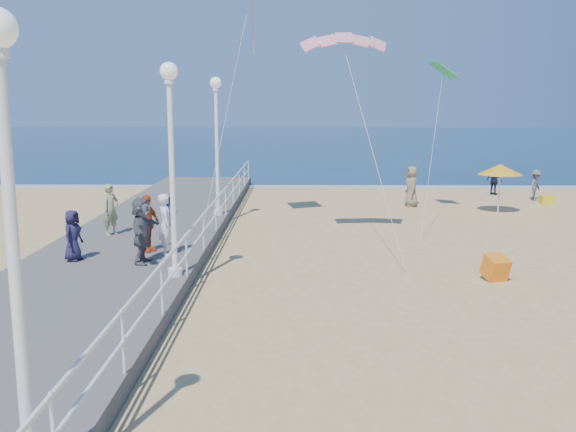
{
  "coord_description": "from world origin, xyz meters",
  "views": [
    {
      "loc": [
        -2.25,
        -15.79,
        4.74
      ],
      "look_at": [
        -2.5,
        2.0,
        1.6
      ],
      "focal_mm": 40.0,
      "sensor_mm": 36.0,
      "label": 1
    }
  ],
  "objects_px": {
    "woman_holding_toddler": "(166,225)",
    "toddler_held": "(172,210)",
    "lamp_post_near": "(10,205)",
    "beach_walker_c": "(412,186)",
    "spectator_4": "(73,235)",
    "beach_walker_b": "(494,181)",
    "lamp_post_mid": "(171,147)",
    "box_kite": "(495,270)",
    "lamp_post_far": "(217,131)",
    "spectator_3": "(146,223)",
    "beach_chair_left": "(546,200)",
    "spectator_6": "(111,210)",
    "beach_umbrella": "(500,169)",
    "beach_walker_a": "(536,185)",
    "spectator_5": "(142,230)"
  },
  "relations": [
    {
      "from": "spectator_6",
      "to": "beach_umbrella",
      "type": "relative_size",
      "value": 0.8
    },
    {
      "from": "beach_walker_a",
      "to": "spectator_3",
      "type": "bearing_deg",
      "value": 163.21
    },
    {
      "from": "box_kite",
      "to": "woman_holding_toddler",
      "type": "bearing_deg",
      "value": 155.36
    },
    {
      "from": "lamp_post_mid",
      "to": "lamp_post_far",
      "type": "distance_m",
      "value": 9.0
    },
    {
      "from": "spectator_5",
      "to": "beach_umbrella",
      "type": "distance_m",
      "value": 16.81
    },
    {
      "from": "toddler_held",
      "to": "spectator_6",
      "type": "bearing_deg",
      "value": 32.22
    },
    {
      "from": "beach_walker_c",
      "to": "beach_chair_left",
      "type": "height_order",
      "value": "beach_walker_c"
    },
    {
      "from": "lamp_post_near",
      "to": "beach_walker_a",
      "type": "distance_m",
      "value": 28.92
    },
    {
      "from": "beach_walker_a",
      "to": "beach_walker_c",
      "type": "distance_m",
      "value": 6.74
    },
    {
      "from": "lamp_post_far",
      "to": "box_kite",
      "type": "bearing_deg",
      "value": -43.1
    },
    {
      "from": "lamp_post_mid",
      "to": "box_kite",
      "type": "xyz_separation_m",
      "value": [
        8.47,
        1.07,
        -3.36
      ]
    },
    {
      "from": "spectator_6",
      "to": "woman_holding_toddler",
      "type": "bearing_deg",
      "value": -109.29
    },
    {
      "from": "beach_umbrella",
      "to": "spectator_3",
      "type": "bearing_deg",
      "value": -145.0
    },
    {
      "from": "lamp_post_far",
      "to": "beach_walker_c",
      "type": "xyz_separation_m",
      "value": [
        8.4,
        4.69,
        -2.72
      ]
    },
    {
      "from": "spectator_6",
      "to": "beach_chair_left",
      "type": "bearing_deg",
      "value": -32.36
    },
    {
      "from": "lamp_post_near",
      "to": "spectator_4",
      "type": "xyz_separation_m",
      "value": [
        -3.13,
        10.55,
        -2.54
      ]
    },
    {
      "from": "lamp_post_mid",
      "to": "box_kite",
      "type": "height_order",
      "value": "lamp_post_mid"
    },
    {
      "from": "lamp_post_near",
      "to": "spectator_3",
      "type": "bearing_deg",
      "value": 96.49
    },
    {
      "from": "lamp_post_far",
      "to": "beach_umbrella",
      "type": "distance_m",
      "value": 12.36
    },
    {
      "from": "beach_walker_b",
      "to": "lamp_post_mid",
      "type": "bearing_deg",
      "value": 100.96
    },
    {
      "from": "lamp_post_near",
      "to": "spectator_4",
      "type": "bearing_deg",
      "value": 106.52
    },
    {
      "from": "beach_umbrella",
      "to": "lamp_post_near",
      "type": "bearing_deg",
      "value": -119.59
    },
    {
      "from": "spectator_6",
      "to": "beach_umbrella",
      "type": "xyz_separation_m",
      "value": [
        14.95,
        6.87,
        0.65
      ]
    },
    {
      "from": "woman_holding_toddler",
      "to": "spectator_3",
      "type": "bearing_deg",
      "value": 47.04
    },
    {
      "from": "spectator_3",
      "to": "beach_walker_b",
      "type": "xyz_separation_m",
      "value": [
        14.71,
        14.87,
        -0.51
      ]
    },
    {
      "from": "lamp_post_far",
      "to": "toddler_held",
      "type": "xyz_separation_m",
      "value": [
        -0.52,
        -6.57,
        -1.96
      ]
    },
    {
      "from": "spectator_5",
      "to": "box_kite",
      "type": "relative_size",
      "value": 3.05
    },
    {
      "from": "lamp_post_mid",
      "to": "beach_umbrella",
      "type": "distance_m",
      "value": 16.93
    },
    {
      "from": "woman_holding_toddler",
      "to": "spectator_6",
      "type": "xyz_separation_m",
      "value": [
        -2.4,
        2.78,
        -0.04
      ]
    },
    {
      "from": "lamp_post_near",
      "to": "beach_walker_c",
      "type": "distance_m",
      "value": 24.35
    },
    {
      "from": "spectator_4",
      "to": "spectator_5",
      "type": "height_order",
      "value": "spectator_5"
    },
    {
      "from": "lamp_post_near",
      "to": "lamp_post_mid",
      "type": "distance_m",
      "value": 9.0
    },
    {
      "from": "lamp_post_far",
      "to": "spectator_4",
      "type": "height_order",
      "value": "lamp_post_far"
    },
    {
      "from": "spectator_3",
      "to": "toddler_held",
      "type": "bearing_deg",
      "value": -76.91
    },
    {
      "from": "spectator_4",
      "to": "beach_walker_b",
      "type": "bearing_deg",
      "value": -34.31
    },
    {
      "from": "lamp_post_mid",
      "to": "beach_chair_left",
      "type": "relative_size",
      "value": 9.67
    },
    {
      "from": "beach_walker_c",
      "to": "spectator_5",
      "type": "bearing_deg",
      "value": -44.49
    },
    {
      "from": "woman_holding_toddler",
      "to": "beach_chair_left",
      "type": "bearing_deg",
      "value": -63.79
    },
    {
      "from": "beach_walker_a",
      "to": "box_kite",
      "type": "relative_size",
      "value": 2.52
    },
    {
      "from": "woman_holding_toddler",
      "to": "beach_umbrella",
      "type": "bearing_deg",
      "value": -64.31
    },
    {
      "from": "spectator_3",
      "to": "spectator_6",
      "type": "distance_m",
      "value": 2.95
    },
    {
      "from": "spectator_6",
      "to": "beach_umbrella",
      "type": "bearing_deg",
      "value": -35.39
    },
    {
      "from": "spectator_3",
      "to": "spectator_5",
      "type": "relative_size",
      "value": 0.93
    },
    {
      "from": "beach_walker_c",
      "to": "beach_chair_left",
      "type": "distance_m",
      "value": 6.67
    },
    {
      "from": "spectator_4",
      "to": "beach_walker_c",
      "type": "height_order",
      "value": "beach_walker_c"
    },
    {
      "from": "beach_walker_c",
      "to": "beach_chair_left",
      "type": "xyz_separation_m",
      "value": [
        6.57,
        0.84,
        -0.74
      ]
    },
    {
      "from": "woman_holding_toddler",
      "to": "toddler_held",
      "type": "distance_m",
      "value": 0.46
    },
    {
      "from": "lamp_post_mid",
      "to": "lamp_post_far",
      "type": "height_order",
      "value": "same"
    },
    {
      "from": "woman_holding_toddler",
      "to": "box_kite",
      "type": "relative_size",
      "value": 2.98
    },
    {
      "from": "woman_holding_toddler",
      "to": "beach_walker_b",
      "type": "xyz_separation_m",
      "value": [
        14.06,
        15.27,
        -0.55
      ]
    }
  ]
}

